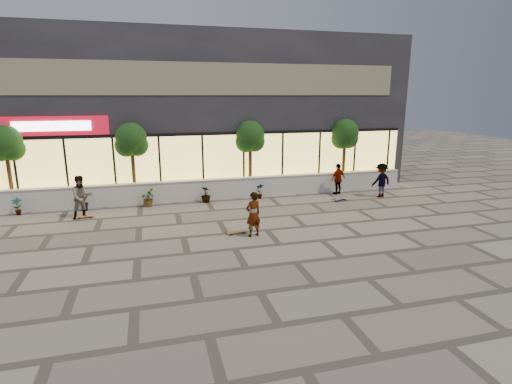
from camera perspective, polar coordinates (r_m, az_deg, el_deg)
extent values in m
plane|color=gray|center=(14.03, -3.02, -8.12)|extent=(80.00, 80.00, 0.00)
cube|color=silver|center=(20.48, -7.13, 0.29)|extent=(22.00, 0.35, 1.00)
cube|color=#B2AFA8|center=(20.37, -7.17, 1.71)|extent=(22.00, 0.42, 0.04)
cube|color=#26262B|center=(25.41, -9.16, 11.36)|extent=(24.00, 9.00, 8.50)
cube|color=#EECE5F|center=(21.20, -7.60, 4.04)|extent=(23.04, 0.05, 3.00)
cube|color=black|center=(20.96, -7.72, 8.21)|extent=(23.04, 0.08, 0.15)
cube|color=red|center=(21.18, -27.10, 8.40)|extent=(5.00, 0.10, 0.90)
cube|color=white|center=(21.11, -27.13, 8.38)|extent=(3.40, 0.06, 0.45)
cube|color=brown|center=(20.92, -7.98, 15.73)|extent=(21.60, 0.05, 1.60)
imported|color=#183410|center=(20.64, -30.95, -1.76)|extent=(0.43, 0.29, 0.81)
imported|color=#183410|center=(20.03, -23.26, -1.33)|extent=(0.57, 0.57, 0.81)
imported|color=#183410|center=(19.80, -15.23, -0.84)|extent=(0.68, 0.77, 0.81)
imported|color=#183410|center=(19.96, -7.18, -0.34)|extent=(0.64, 0.64, 0.81)
imported|color=#183410|center=(20.51, 0.58, 0.14)|extent=(0.46, 0.35, 0.81)
cylinder|color=#4A321A|center=(21.71, -31.75, 2.11)|extent=(0.18, 0.18, 3.24)
sphere|color=#183410|center=(21.51, -32.26, 6.15)|extent=(1.50, 1.50, 1.50)
sphere|color=#183410|center=(21.52, -31.47, 5.28)|extent=(1.10, 1.10, 1.10)
cylinder|color=#4A321A|center=(20.78, -17.11, 3.14)|extent=(0.18, 0.18, 3.24)
sphere|color=#183410|center=(20.57, -17.41, 7.38)|extent=(1.50, 1.50, 1.50)
sphere|color=#183410|center=(20.57, -18.04, 6.32)|extent=(1.10, 1.10, 1.10)
sphere|color=#183410|center=(20.65, -16.64, 6.45)|extent=(1.10, 1.10, 1.10)
cylinder|color=#4A321A|center=(21.40, -0.83, 4.03)|extent=(0.18, 0.18, 3.24)
sphere|color=#183410|center=(21.19, -0.84, 8.16)|extent=(1.50, 1.50, 1.50)
sphere|color=#183410|center=(21.12, -1.47, 7.16)|extent=(1.10, 1.10, 1.10)
sphere|color=#183410|center=(21.34, -0.21, 7.23)|extent=(1.10, 1.10, 1.10)
cylinder|color=#4A321A|center=(23.34, 12.42, 4.53)|extent=(0.18, 0.18, 3.24)
sphere|color=#183410|center=(23.15, 12.62, 8.31)|extent=(1.50, 1.50, 1.50)
sphere|color=#183410|center=(23.03, 12.07, 7.41)|extent=(1.10, 1.10, 1.10)
sphere|color=#183410|center=(23.35, 13.06, 7.44)|extent=(1.10, 1.10, 1.10)
imported|color=silver|center=(14.96, -0.39, -3.21)|extent=(0.73, 0.59, 1.72)
imported|color=#867E56|center=(18.71, -23.62, -0.67)|extent=(1.14, 1.05, 1.88)
imported|color=white|center=(21.80, 11.65, 1.84)|extent=(1.06, 0.73, 1.68)
imported|color=maroon|center=(21.77, 17.44, 1.61)|extent=(1.25, 0.87, 1.78)
cube|color=brown|center=(15.43, -2.72, -5.71)|extent=(0.83, 0.34, 0.02)
cylinder|color=black|center=(15.60, -1.96, -5.71)|extent=(0.06, 0.04, 0.06)
cylinder|color=black|center=(15.48, -1.75, -5.87)|extent=(0.06, 0.04, 0.06)
cylinder|color=black|center=(15.43, -3.68, -5.96)|extent=(0.06, 0.04, 0.06)
cylinder|color=black|center=(15.30, -3.48, -6.13)|extent=(0.06, 0.04, 0.06)
cube|color=#B04F21|center=(18.87, -23.23, -3.23)|extent=(0.74, 0.23, 0.02)
cylinder|color=black|center=(18.93, -22.52, -3.28)|extent=(0.05, 0.03, 0.05)
cylinder|color=black|center=(18.80, -22.55, -3.39)|extent=(0.05, 0.03, 0.05)
cylinder|color=black|center=(18.97, -23.87, -3.37)|extent=(0.05, 0.03, 0.05)
cylinder|color=black|center=(18.85, -23.90, -3.48)|extent=(0.05, 0.03, 0.05)
cube|color=olive|center=(20.80, 11.95, -0.87)|extent=(0.78, 0.55, 0.02)
cylinder|color=black|center=(20.88, 12.60, -1.01)|extent=(0.06, 0.05, 0.06)
cylinder|color=black|center=(20.74, 12.60, -1.11)|extent=(0.06, 0.05, 0.06)
cylinder|color=black|center=(20.89, 11.29, -0.94)|extent=(0.06, 0.05, 0.06)
cylinder|color=black|center=(20.75, 11.27, -1.04)|extent=(0.06, 0.05, 0.06)
cube|color=#4F4C8C|center=(20.65, 11.86, -0.96)|extent=(0.82, 0.61, 0.02)
cylinder|color=black|center=(20.92, 12.06, -0.95)|extent=(0.07, 0.06, 0.06)
cylinder|color=black|center=(20.84, 12.41, -1.02)|extent=(0.07, 0.06, 0.06)
cylinder|color=black|center=(20.50, 11.29, -1.21)|extent=(0.07, 0.06, 0.06)
cylinder|color=black|center=(20.42, 11.64, -1.29)|extent=(0.07, 0.06, 0.06)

